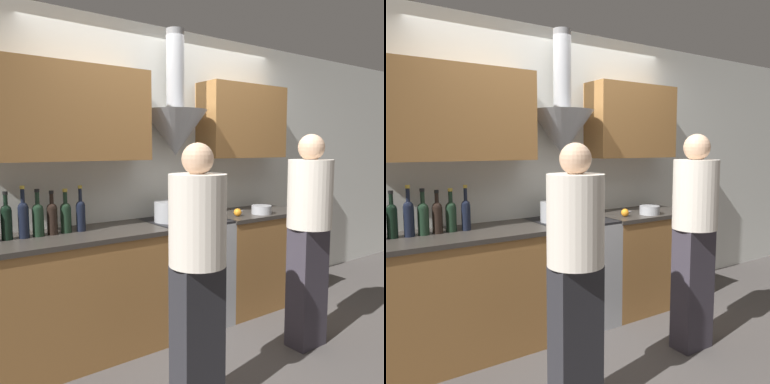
# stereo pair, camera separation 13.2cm
# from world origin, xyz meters

# --- Properties ---
(ground_plane) EXTENTS (12.00, 12.00, 0.00)m
(ground_plane) POSITION_xyz_m (0.00, 0.00, 0.00)
(ground_plane) COLOR #4C4744
(wall_back) EXTENTS (8.40, 0.56, 2.60)m
(wall_back) POSITION_xyz_m (-0.05, 0.59, 1.46)
(wall_back) COLOR silver
(wall_back) RESTS_ON ground_plane
(counter_left) EXTENTS (1.28, 0.62, 0.93)m
(counter_left) POSITION_xyz_m (-0.95, 0.32, 0.46)
(counter_left) COLOR #9E6B38
(counter_left) RESTS_ON ground_plane
(counter_right) EXTENTS (0.95, 0.62, 0.93)m
(counter_right) POSITION_xyz_m (0.79, 0.32, 0.47)
(counter_right) COLOR #9E6B38
(counter_right) RESTS_ON ground_plane
(stove_range) EXTENTS (0.66, 0.60, 0.93)m
(stove_range) POSITION_xyz_m (0.00, 0.32, 0.47)
(stove_range) COLOR #A8AAAF
(stove_range) RESTS_ON ground_plane
(wine_bottle_1) EXTENTS (0.07, 0.07, 0.33)m
(wine_bottle_1) POSITION_xyz_m (-1.41, 0.40, 1.06)
(wine_bottle_1) COLOR black
(wine_bottle_1) RESTS_ON counter_left
(wine_bottle_2) EXTENTS (0.07, 0.07, 0.36)m
(wine_bottle_2) POSITION_xyz_m (-1.31, 0.39, 1.07)
(wine_bottle_2) COLOR black
(wine_bottle_2) RESTS_ON counter_left
(wine_bottle_3) EXTENTS (0.08, 0.08, 0.33)m
(wine_bottle_3) POSITION_xyz_m (-1.21, 0.39, 1.06)
(wine_bottle_3) COLOR black
(wine_bottle_3) RESTS_ON counter_left
(wine_bottle_4) EXTENTS (0.07, 0.07, 0.32)m
(wine_bottle_4) POSITION_xyz_m (-1.11, 0.39, 1.06)
(wine_bottle_4) COLOR black
(wine_bottle_4) RESTS_ON counter_left
(wine_bottle_5) EXTENTS (0.08, 0.08, 0.32)m
(wine_bottle_5) POSITION_xyz_m (-1.01, 0.40, 1.06)
(wine_bottle_5) COLOR black
(wine_bottle_5) RESTS_ON counter_left
(wine_bottle_6) EXTENTS (0.07, 0.07, 0.34)m
(wine_bottle_6) POSITION_xyz_m (-0.90, 0.38, 1.06)
(wine_bottle_6) COLOR black
(wine_bottle_6) RESTS_ON counter_left
(stock_pot) EXTENTS (0.27, 0.27, 0.17)m
(stock_pot) POSITION_xyz_m (-0.15, 0.33, 1.01)
(stock_pot) COLOR #A8AAAF
(stock_pot) RESTS_ON stove_range
(mixing_bowl) EXTENTS (0.26, 0.26, 0.06)m
(mixing_bowl) POSITION_xyz_m (0.15, 0.36, 0.96)
(mixing_bowl) COLOR #A8AAAF
(mixing_bowl) RESTS_ON stove_range
(orange_fruit) EXTENTS (0.07, 0.07, 0.07)m
(orange_fruit) POSITION_xyz_m (0.49, 0.19, 0.96)
(orange_fruit) COLOR orange
(orange_fruit) RESTS_ON counter_right
(saucepan) EXTENTS (0.19, 0.19, 0.08)m
(saucepan) POSITION_xyz_m (0.76, 0.15, 0.97)
(saucepan) COLOR #A8AAAF
(saucepan) RESTS_ON counter_right
(chefs_knife) EXTENTS (0.19, 0.12, 0.01)m
(chefs_knife) POSITION_xyz_m (0.63, 0.34, 0.93)
(chefs_knife) COLOR silver
(chefs_knife) RESTS_ON counter_right
(person_foreground_left) EXTENTS (0.33, 0.33, 1.58)m
(person_foreground_left) POSITION_xyz_m (-0.64, -0.73, 0.87)
(person_foreground_left) COLOR #28282D
(person_foreground_left) RESTS_ON ground_plane
(person_foreground_right) EXTENTS (0.34, 0.34, 1.65)m
(person_foreground_right) POSITION_xyz_m (0.54, -0.56, 0.91)
(person_foreground_right) COLOR #38333D
(person_foreground_right) RESTS_ON ground_plane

